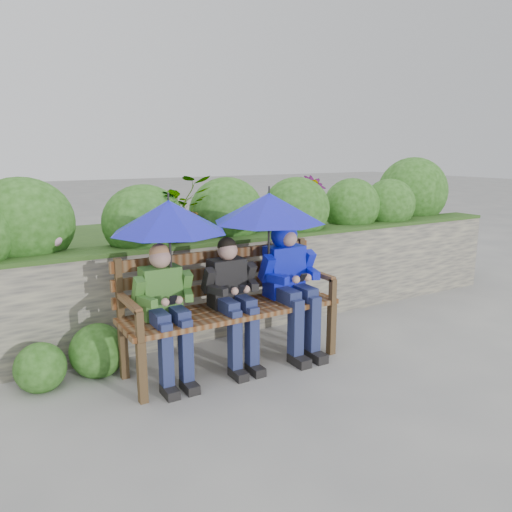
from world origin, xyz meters
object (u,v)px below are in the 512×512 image
park_bench (228,300)px  boy_middle (232,294)px  boy_right (290,276)px  umbrella_left (169,217)px  umbrella_right (269,208)px  boy_left (165,305)px

park_bench → boy_middle: size_ratio=1.70×
park_bench → boy_right: (0.62, -0.09, 0.16)m
boy_middle → boy_right: boy_right is taller
umbrella_left → boy_middle: bearing=-4.6°
umbrella_left → umbrella_right: 0.97m
umbrella_right → boy_middle: bearing=-171.9°
boy_right → umbrella_left: umbrella_left is taller
park_bench → umbrella_left: umbrella_left is taller
boy_right → umbrella_right: umbrella_right is taller
boy_left → park_bench: bearing=8.7°
boy_left → boy_middle: boy_left is taller
boy_middle → boy_right: (0.63, 0.00, 0.08)m
boy_right → umbrella_right: bearing=164.8°
boy_left → umbrella_left: umbrella_left is taller
boy_left → umbrella_left: bearing=30.4°
park_bench → umbrella_right: bearing=-5.1°
boy_left → boy_right: size_ratio=0.93×
boy_middle → umbrella_right: size_ratio=1.14×
boy_left → boy_right: 1.26m
park_bench → boy_middle: (-0.01, -0.10, 0.08)m
boy_left → boy_middle: bearing=0.0°
park_bench → boy_middle: 0.12m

